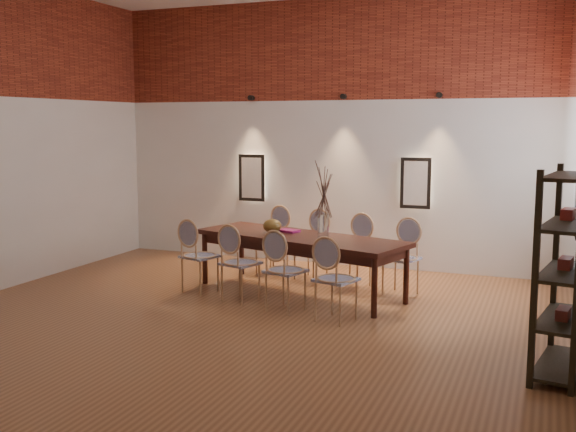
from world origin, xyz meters
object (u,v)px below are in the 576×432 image
(chair_near_b, at_px, (241,263))
(chair_far_c, at_px, (354,252))
(dining_table, at_px, (299,264))
(chair_far_d, at_px, (401,258))
(chair_far_a, at_px, (272,240))
(book, at_px, (289,231))
(bowl, at_px, (272,226))
(chair_near_a, at_px, (200,256))
(shelving_rack, at_px, (566,272))
(chair_far_b, at_px, (311,246))
(chair_near_d, at_px, (336,279))
(vase, at_px, (323,226))
(chair_near_c, at_px, (286,271))

(chair_near_b, bearing_deg, chair_far_c, 64.36)
(dining_table, distance_m, chair_far_d, 1.29)
(chair_far_a, bearing_deg, book, 142.34)
(chair_far_a, xyz_separation_m, bowl, (0.40, -0.93, 0.37))
(chair_near_a, height_order, shelving_rack, shelving_rack)
(chair_far_b, height_order, book, chair_far_b)
(chair_near_d, xyz_separation_m, vase, (-0.45, 0.90, 0.43))
(chair_near_b, distance_m, shelving_rack, 3.85)
(dining_table, xyz_separation_m, chair_near_d, (0.80, -1.00, 0.09))
(chair_near_a, bearing_deg, bowl, 46.45)
(bowl, bearing_deg, chair_near_a, -150.04)
(chair_near_a, bearing_deg, vase, 27.28)
(chair_far_b, xyz_separation_m, chair_far_c, (0.67, -0.20, 0.00))
(chair_near_a, bearing_deg, chair_near_d, -0.00)
(vase, bearing_deg, book, 151.77)
(shelving_rack, bearing_deg, chair_far_d, 140.03)
(bowl, height_order, book, bowl)
(bowl, bearing_deg, chair_far_b, 69.54)
(vase, relative_size, shelving_rack, 0.17)
(chair_far_d, height_order, bowl, chair_far_d)
(chair_far_c, xyz_separation_m, shelving_rack, (2.55, -2.39, 0.43))
(chair_near_b, relative_size, chair_far_c, 1.00)
(chair_far_b, bearing_deg, chair_near_c, 115.64)
(chair_near_b, bearing_deg, chair_near_d, -0.00)
(shelving_rack, bearing_deg, dining_table, 159.43)
(chair_far_a, xyz_separation_m, book, (0.57, -0.79, 0.30))
(chair_far_a, distance_m, chair_far_c, 1.40)
(book, bearing_deg, shelving_rack, -30.96)
(chair_far_d, bearing_deg, chair_far_c, -0.00)
(chair_far_b, distance_m, chair_far_d, 1.40)
(chair_near_b, relative_size, vase, 3.13)
(bowl, xyz_separation_m, shelving_rack, (3.49, -1.85, 0.06))
(shelving_rack, bearing_deg, book, 158.47)
(chair_far_b, distance_m, chair_far_c, 0.70)
(chair_near_d, bearing_deg, bowl, 154.96)
(chair_near_a, relative_size, chair_far_b, 1.00)
(chair_near_d, distance_m, vase, 1.09)
(chair_near_c, height_order, bowl, chair_near_c)
(chair_near_b, distance_m, chair_far_b, 1.46)
(chair_near_b, xyz_separation_m, bowl, (0.14, 0.67, 0.37))
(bowl, bearing_deg, dining_table, -9.45)
(dining_table, xyz_separation_m, chair_near_a, (-1.22, -0.40, 0.09))
(chair_near_b, xyz_separation_m, shelving_rack, (3.64, -1.18, 0.43))
(book, bearing_deg, chair_near_d, -49.49)
(chair_near_d, distance_m, chair_far_a, 2.56)
(vase, bearing_deg, chair_far_a, 136.24)
(chair_far_a, height_order, book, chair_far_a)
(chair_near_d, distance_m, book, 1.62)
(dining_table, distance_m, vase, 0.64)
(chair_near_a, distance_m, chair_far_d, 2.56)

